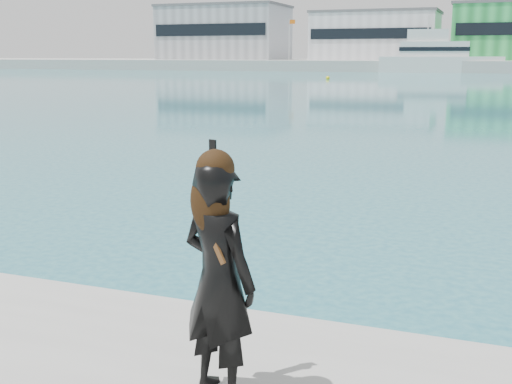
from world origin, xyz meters
TOP-DOWN VIEW (x-y plane):
  - far_quay at (0.00, 130.00)m, footprint 320.00×40.00m
  - warehouse_grey_left at (-55.00, 127.98)m, footprint 26.52×16.36m
  - warehouse_white at (-22.00, 127.98)m, footprint 24.48×15.35m
  - flagpole_left at (-37.91, 121.00)m, footprint 1.28×0.16m
  - motor_yacht at (-8.59, 112.34)m, footprint 20.98×8.08m
  - buoy_far at (-18.63, 76.35)m, footprint 0.50×0.50m
  - woman at (0.11, -0.46)m, footprint 0.69×0.57m

SIDE VIEW (x-z plane):
  - buoy_far at x=-18.63m, z-range -0.25..0.25m
  - far_quay at x=0.00m, z-range 0.00..2.00m
  - woman at x=0.11m, z-range 0.81..2.52m
  - motor_yacht at x=-8.59m, z-range -2.09..7.45m
  - flagpole_left at x=-37.91m, z-range 2.54..10.54m
  - warehouse_white at x=-22.00m, z-range 2.01..11.51m
  - warehouse_grey_left at x=-55.00m, z-range 2.01..13.51m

